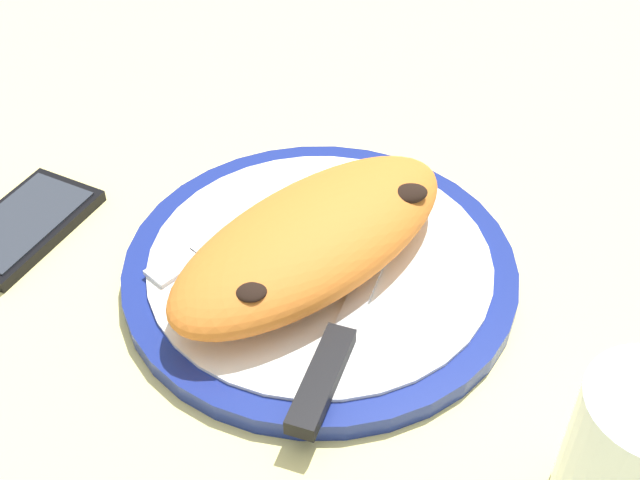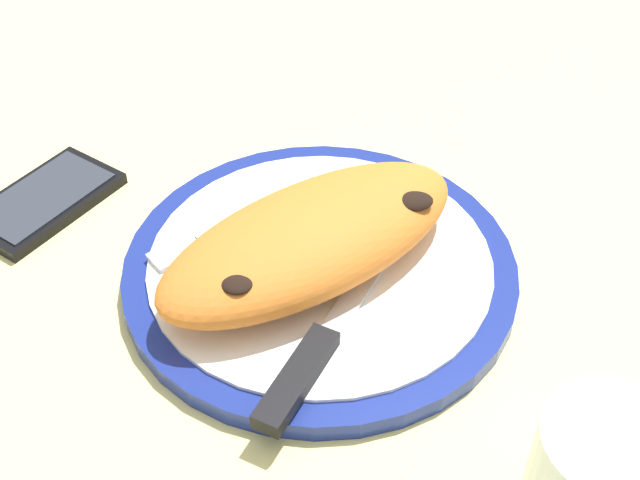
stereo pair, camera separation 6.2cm
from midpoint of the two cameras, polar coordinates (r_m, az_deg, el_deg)
name	(u,v)px [view 2 (the right image)]	position (r cm, az deg, el deg)	size (l,w,h in cm)	color
ground_plane	(320,290)	(65.42, 2.70, -3.56)	(150.00, 150.00, 3.00)	#E5D684
plate	(320,269)	(63.73, 2.77, -2.08)	(29.72, 29.72, 1.81)	navy
calzone	(314,241)	(60.62, 2.53, -0.19)	(26.08, 13.87, 5.33)	orange
fork	(221,230)	(65.32, -4.07, 0.56)	(15.30, 2.76, 0.40)	silver
knife	(318,348)	(56.53, 3.00, -7.48)	(20.50, 8.77, 1.20)	silver
smartphone	(44,200)	(72.94, -15.92, 2.49)	(13.50, 9.35, 1.16)	black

